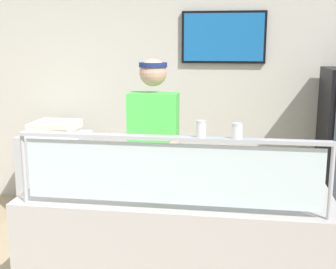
# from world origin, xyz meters

# --- Properties ---
(shop_rear_unit) EXTENTS (6.33, 0.13, 2.70)m
(shop_rear_unit) POSITION_xyz_m (0.97, 2.67, 1.36)
(shop_rear_unit) COLOR beige
(shop_rear_unit) RESTS_ON ground
(serving_counter) EXTENTS (1.93, 0.80, 0.95)m
(serving_counter) POSITION_xyz_m (0.96, 0.40, 0.47)
(serving_counter) COLOR #BCB7B2
(serving_counter) RESTS_ON ground
(sneeze_guard) EXTENTS (1.75, 0.06, 0.43)m
(sneeze_guard) POSITION_xyz_m (0.96, 0.06, 1.22)
(sneeze_guard) COLOR #B2B5BC
(sneeze_guard) RESTS_ON serving_counter
(pizza_tray) EXTENTS (0.41, 0.41, 0.04)m
(pizza_tray) POSITION_xyz_m (0.82, 0.41, 0.97)
(pizza_tray) COLOR #9EA0A8
(pizza_tray) RESTS_ON serving_counter
(pizza_server) EXTENTS (0.11, 0.29, 0.01)m
(pizza_server) POSITION_xyz_m (0.83, 0.39, 0.99)
(pizza_server) COLOR #ADAFB7
(pizza_server) RESTS_ON pizza_tray
(parmesan_shaker) EXTENTS (0.06, 0.06, 0.09)m
(parmesan_shaker) POSITION_xyz_m (1.14, 0.06, 1.42)
(parmesan_shaker) COLOR white
(parmesan_shaker) RESTS_ON sneeze_guard
(pepper_flake_shaker) EXTENTS (0.06, 0.06, 0.08)m
(pepper_flake_shaker) POSITION_xyz_m (1.33, 0.06, 1.42)
(pepper_flake_shaker) COLOR white
(pepper_flake_shaker) RESTS_ON sneeze_guard
(worker_figure) EXTENTS (0.41, 0.50, 1.76)m
(worker_figure) POSITION_xyz_m (0.69, 1.05, 1.01)
(worker_figure) COLOR #23232D
(worker_figure) RESTS_ON ground
(prep_shelf) EXTENTS (0.70, 0.55, 0.91)m
(prep_shelf) POSITION_xyz_m (-0.61, 2.18, 0.45)
(prep_shelf) COLOR #B7BABF
(prep_shelf) RESTS_ON ground
(pizza_box_stack) EXTENTS (0.48, 0.47, 0.14)m
(pizza_box_stack) POSITION_xyz_m (-0.61, 2.18, 0.97)
(pizza_box_stack) COLOR silver
(pizza_box_stack) RESTS_ON prep_shelf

